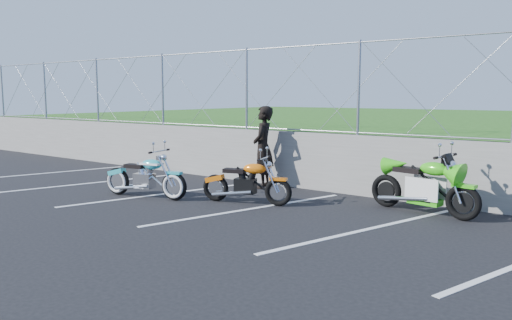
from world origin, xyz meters
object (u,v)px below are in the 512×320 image
Objects in this scene: naked_orange at (247,184)px; cruiser_turquoise at (146,178)px; sportbike_green at (424,188)px; person_standing at (263,147)px.

cruiser_turquoise is at bearing -175.45° from naked_orange.
person_standing is (-3.85, 0.33, 0.47)m from sportbike_green.
cruiser_turquoise is at bearing -148.91° from sportbike_green.
naked_orange is 3.34m from sportbike_green.
cruiser_turquoise is at bearing -50.92° from person_standing.
sportbike_green is at bearing 63.38° from person_standing.
person_standing is at bearing 48.99° from cruiser_turquoise.
cruiser_turquoise is 1.07× the size of person_standing.
naked_orange is at bearing 3.72° from person_standing.
sportbike_green is at bearing 9.76° from cruiser_turquoise.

